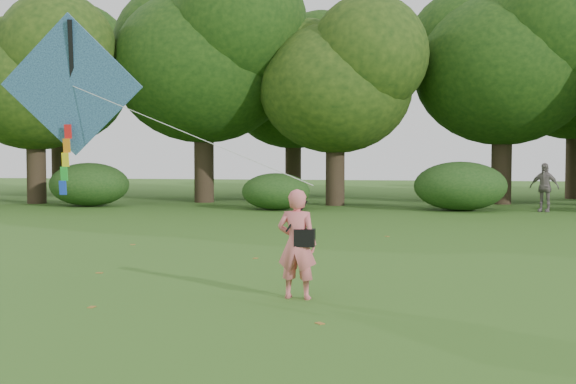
# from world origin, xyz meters

# --- Properties ---
(ground) EXTENTS (100.00, 100.00, 0.00)m
(ground) POSITION_xyz_m (0.00, 0.00, 0.00)
(ground) COLOR #265114
(ground) RESTS_ON ground
(man_kite_flyer) EXTENTS (0.64, 0.46, 1.64)m
(man_kite_flyer) POSITION_xyz_m (-0.56, 0.30, 0.82)
(man_kite_flyer) COLOR #E86D72
(man_kite_flyer) RESTS_ON ground
(bystander_right) EXTENTS (1.16, 0.88, 1.83)m
(bystander_right) POSITION_xyz_m (6.06, 17.89, 0.91)
(bystander_right) COLOR gray
(bystander_right) RESTS_ON ground
(crossbody_bag) EXTENTS (0.43, 0.20, 0.68)m
(crossbody_bag) POSITION_xyz_m (-0.44, 0.27, 0.93)
(crossbody_bag) COLOR black
(crossbody_bag) RESTS_ON ground
(flying_kite) EXTENTS (6.03, 2.38, 3.29)m
(flying_kite) POSITION_xyz_m (-5.03, 2.22, 3.36)
(flying_kite) COLOR #24569F
(flying_kite) RESTS_ON ground
(tree_line) EXTENTS (54.70, 15.30, 9.48)m
(tree_line) POSITION_xyz_m (1.67, 22.88, 5.60)
(tree_line) COLOR #3A2D1E
(tree_line) RESTS_ON ground
(shrub_band) EXTENTS (39.15, 3.22, 1.88)m
(shrub_band) POSITION_xyz_m (-0.72, 17.60, 0.86)
(shrub_band) COLOR #264919
(shrub_band) RESTS_ON ground
(fallen_leaves) EXTENTS (11.46, 10.92, 0.01)m
(fallen_leaves) POSITION_xyz_m (0.56, 2.83, 0.01)
(fallen_leaves) COLOR olive
(fallen_leaves) RESTS_ON ground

